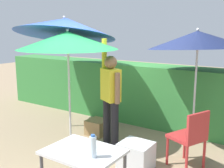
% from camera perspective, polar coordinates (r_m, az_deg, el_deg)
% --- Properties ---
extents(ground_plane, '(24.00, 24.00, 0.00)m').
position_cam_1_polar(ground_plane, '(4.94, -1.99, -13.19)').
color(ground_plane, '#9E8466').
extents(hedge_row, '(8.00, 0.70, 1.29)m').
position_cam_1_polar(hedge_row, '(6.11, 7.28, -2.07)').
color(hedge_row, '#38843D').
rests_on(hedge_row, ground_plane).
extents(umbrella_rainbow, '(1.73, 1.73, 2.05)m').
position_cam_1_polar(umbrella_rainbow, '(4.84, -9.08, 8.84)').
color(umbrella_rainbow, silver).
rests_on(umbrella_rainbow, ground_plane).
extents(umbrella_orange, '(2.06, 2.06, 2.49)m').
position_cam_1_polar(umbrella_orange, '(5.75, -9.46, 11.48)').
color(umbrella_orange, silver).
rests_on(umbrella_orange, ground_plane).
extents(umbrella_yellow, '(1.71, 1.70, 2.08)m').
position_cam_1_polar(umbrella_yellow, '(4.96, 17.18, 8.68)').
color(umbrella_yellow, silver).
rests_on(umbrella_yellow, ground_plane).
extents(person_vendor, '(0.53, 0.36, 1.88)m').
position_cam_1_polar(person_vendor, '(4.80, -0.28, -2.10)').
color(person_vendor, black).
rests_on(person_vendor, ground_plane).
extents(chair_plastic, '(0.58, 0.58, 0.89)m').
position_cam_1_polar(chair_plastic, '(4.28, 15.80, -10.18)').
color(chair_plastic, '#B72D2D').
rests_on(chair_plastic, ground_plane).
extents(cooler_box, '(0.46, 0.41, 0.40)m').
position_cam_1_polar(cooler_box, '(4.26, 4.96, -14.44)').
color(cooler_box, silver).
rests_on(cooler_box, ground_plane).
extents(crate_cardboard, '(0.38, 0.38, 0.29)m').
position_cam_1_polar(crate_cardboard, '(5.54, -3.02, -8.82)').
color(crate_cardboard, '#9E7A4C').
rests_on(crate_cardboard, ground_plane).
extents(folding_table, '(0.80, 0.60, 0.78)m').
position_cam_1_polar(folding_table, '(3.08, -5.91, -15.10)').
color(folding_table, '#4C4C51').
rests_on(folding_table, ground_plane).
extents(bottle_water, '(0.07, 0.07, 0.24)m').
position_cam_1_polar(bottle_water, '(2.84, -3.91, -12.71)').
color(bottle_water, silver).
rests_on(bottle_water, folding_table).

